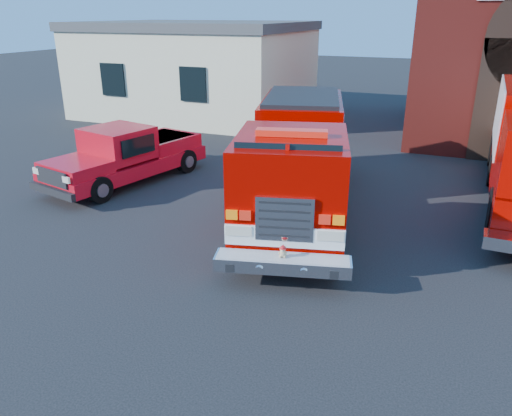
% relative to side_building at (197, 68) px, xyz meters
% --- Properties ---
extents(ground, '(100.00, 100.00, 0.00)m').
position_rel_side_building_xyz_m(ground, '(9.00, -13.00, -2.20)').
color(ground, black).
rests_on(ground, ground).
extents(side_building, '(10.20, 8.20, 4.35)m').
position_rel_side_building_xyz_m(side_building, '(0.00, 0.00, 0.00)').
color(side_building, beige).
rests_on(side_building, ground).
extents(fire_engine, '(4.42, 8.78, 2.61)m').
position_rel_side_building_xyz_m(fire_engine, '(8.65, -10.61, -0.85)').
color(fire_engine, black).
rests_on(fire_engine, ground).
extents(pickup_truck, '(2.95, 5.41, 1.68)m').
position_rel_side_building_xyz_m(pickup_truck, '(3.33, -10.56, -1.41)').
color(pickup_truck, black).
rests_on(pickup_truck, ground).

